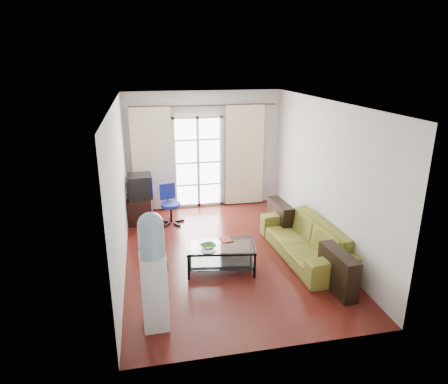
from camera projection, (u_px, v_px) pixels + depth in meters
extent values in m
plane|color=#541A13|center=(227.00, 253.00, 7.29)|extent=(5.20, 5.20, 0.00)
plane|color=white|center=(227.00, 102.00, 6.43)|extent=(5.20, 5.20, 0.00)
cube|color=silver|center=(204.00, 150.00, 9.28)|extent=(3.60, 0.02, 2.70)
cube|color=silver|center=(275.00, 249.00, 4.44)|extent=(3.60, 0.02, 2.70)
cube|color=silver|center=(119.00, 189.00, 6.52)|extent=(0.02, 5.20, 2.70)
cube|color=silver|center=(324.00, 176.00, 7.20)|extent=(0.02, 5.20, 2.70)
cube|color=white|center=(198.00, 162.00, 9.30)|extent=(1.01, 0.02, 2.04)
cube|color=white|center=(198.00, 162.00, 9.28)|extent=(1.16, 0.06, 2.15)
cylinder|color=#4C3F2D|center=(204.00, 106.00, 8.86)|extent=(3.30, 0.04, 0.04)
cube|color=#F2EAC3|center=(152.00, 160.00, 8.98)|extent=(0.90, 0.07, 2.35)
cube|color=#F2EAC3|center=(245.00, 156.00, 9.39)|extent=(0.90, 0.07, 2.35)
cube|color=#9A9A9C|center=(238.00, 191.00, 9.66)|extent=(0.64, 0.12, 0.64)
imported|color=#606421|center=(305.00, 240.00, 7.05)|extent=(2.33, 1.15, 0.65)
cube|color=silver|center=(221.00, 245.00, 6.57)|extent=(1.20, 0.80, 0.01)
cube|color=black|center=(221.00, 262.00, 6.67)|extent=(1.13, 0.73, 0.01)
cube|color=black|center=(189.00, 267.00, 6.34)|extent=(0.05, 0.05, 0.45)
cube|color=black|center=(255.00, 265.00, 6.39)|extent=(0.05, 0.05, 0.45)
cube|color=black|center=(190.00, 250.00, 6.89)|extent=(0.05, 0.05, 0.45)
cube|color=black|center=(251.00, 249.00, 6.94)|extent=(0.05, 0.05, 0.45)
imported|color=#318836|center=(208.00, 246.00, 6.45)|extent=(0.40, 0.40, 0.06)
imported|color=#AE3715|center=(221.00, 240.00, 6.72)|extent=(0.21, 0.26, 0.02)
cube|color=black|center=(230.00, 242.00, 6.67)|extent=(0.15, 0.05, 0.02)
cube|color=black|center=(141.00, 209.00, 8.65)|extent=(0.56, 0.79, 0.56)
cube|color=black|center=(140.00, 186.00, 8.48)|extent=(0.51, 0.55, 0.48)
cube|color=#0C19E5|center=(152.00, 185.00, 8.54)|extent=(0.04, 0.42, 0.36)
cube|color=black|center=(130.00, 187.00, 8.43)|extent=(0.16, 0.36, 0.32)
cylinder|color=black|center=(171.00, 214.00, 8.53)|extent=(0.05, 0.05, 0.43)
cylinder|color=navy|center=(171.00, 205.00, 8.46)|extent=(0.41, 0.41, 0.07)
cube|color=navy|center=(167.00, 191.00, 8.54)|extent=(0.34, 0.13, 0.36)
cube|color=silver|center=(155.00, 292.00, 5.13)|extent=(0.34, 0.34, 1.04)
cylinder|color=#799DBB|center=(151.00, 240.00, 4.90)|extent=(0.32, 0.32, 0.42)
sphere|color=#799DBB|center=(150.00, 225.00, 4.83)|extent=(0.32, 0.32, 0.32)
cube|color=black|center=(166.00, 266.00, 5.05)|extent=(0.05, 0.13, 0.11)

